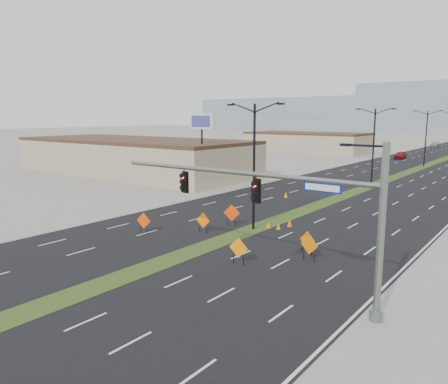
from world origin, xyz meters
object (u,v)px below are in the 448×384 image
Objects in this scene: streetlight_0 at (254,163)px; car_left at (400,155)px; construction_sign_1 at (203,221)px; construction_sign_3 at (307,241)px; signal_mast at (287,204)px; car_far at (435,144)px; cone_0 at (290,223)px; cone_1 at (278,226)px; streetlight_2 at (426,137)px; pole_sign_west at (202,127)px; construction_sign_4 at (238,249)px; construction_sign_2 at (232,214)px; construction_sign_0 at (144,221)px; cone_3 at (286,195)px; construction_sign_5 at (309,246)px; streetlight_1 at (373,145)px.

streetlight_0 is 2.17× the size of car_left.
construction_sign_1 is 1.02× the size of construction_sign_3.
construction_sign_3 is (-2.16, 6.77, -3.86)m from signal_mast.
car_far reaches higher than cone_0.
car_left is 8.37× the size of cone_1.
streetlight_2 is (-8.56, 66.00, 0.63)m from signal_mast.
pole_sign_west reaches higher than cone_0.
cone_0 is (-6.67, 12.61, -4.45)m from signal_mast.
construction_sign_3 is (6.39, -59.23, -4.49)m from streetlight_2.
car_far is 7.19× the size of cone_0.
construction_sign_4 is (3.95, -63.63, -4.41)m from streetlight_2.
pole_sign_west is (-18.01, -41.04, 2.27)m from streetlight_2.
streetlight_2 is 53.67m from cone_0.
construction_sign_2 reaches higher than car_far.
cone_3 is (1.28, 20.14, -0.64)m from construction_sign_0.
construction_sign_3 is at bearing -81.11° from car_left.
streetlight_2 is 6.03× the size of construction_sign_0.
cone_3 is (5.45, -99.86, -0.38)m from car_far.
construction_sign_5 is 32.35m from pole_sign_west.
streetlight_0 reaches higher than construction_sign_3.
construction_sign_4 reaches higher than construction_sign_0.
construction_sign_5 reaches higher than cone_1.
cone_1 is at bearing 31.66° from construction_sign_0.
pole_sign_west is (-7.73, -98.81, 6.97)m from car_far.
car_left is at bearing 93.00° from cone_3.
streetlight_0 is 15.05× the size of cone_3.
construction_sign_2 is 1.16× the size of construction_sign_3.
construction_sign_2 is (0.57, 3.01, 0.14)m from construction_sign_1.
construction_sign_2 is 23.05m from pole_sign_west.
construction_sign_5 is (17.37, -118.10, 0.26)m from car_far.
streetlight_0 is at bearing 111.93° from construction_sign_4.
signal_mast is 8.89× the size of construction_sign_2.
pole_sign_west reaches higher than construction_sign_1.
signal_mast is 27.76m from cone_3.
cone_1 is (1.65, -54.81, -5.14)m from streetlight_2.
cone_0 is (1.89, -25.39, -5.08)m from streetlight_1.
cone_1 is at bearing -88.28° from streetlight_2.
cone_1 is at bearing 0.61° from construction_sign_2.
construction_sign_4 is at bearing -67.84° from cone_3.
cone_3 is at bearing 119.23° from signal_mast.
streetlight_1 reaches higher than construction_sign_5.
construction_sign_5 is (14.79, -73.19, 0.19)m from car_left.
streetlight_1 is 2.03× the size of car_far.
construction_sign_0 is at bearing -95.60° from streetlight_2.
car_far is 0.52× the size of pole_sign_west.
car_far is 2.97× the size of construction_sign_0.
streetlight_2 reaches higher than construction_sign_3.
streetlight_2 reaches higher than car_left.
construction_sign_1 is (-2.57, -3.25, -4.47)m from streetlight_0.
construction_sign_0 reaches higher than cone_0.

